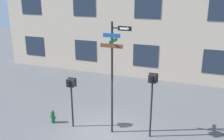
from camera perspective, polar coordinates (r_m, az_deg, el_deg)
name	(u,v)px	position (r m, az deg, el deg)	size (l,w,h in m)	color
ground_plane	(102,134)	(11.63, -2.22, -14.40)	(60.00, 60.00, 0.00)	#515154
street_sign_pole	(113,70)	(10.50, 0.27, 0.05)	(1.31, 0.94, 5.01)	black
pedestrian_signal_left	(71,89)	(11.51, -9.31, -4.32)	(0.41, 0.40, 2.42)	black
pedestrian_signal_right	(152,89)	(10.56, 9.16, -4.30)	(0.39, 0.40, 2.92)	black
fire_hydrant	(53,117)	(12.69, -13.39, -10.33)	(0.35, 0.19, 0.66)	#196028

